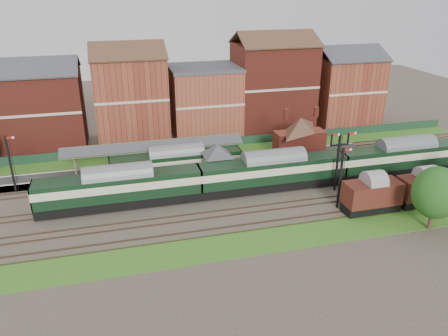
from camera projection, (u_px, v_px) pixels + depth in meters
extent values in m
plane|color=#473D33|center=(245.00, 192.00, 59.00)|extent=(160.00, 160.00, 0.00)
cube|color=#2D6619|center=(217.00, 151.00, 73.22)|extent=(90.00, 4.50, 0.06)
cube|color=#2D6619|center=(277.00, 239.00, 48.33)|extent=(90.00, 5.00, 0.06)
cube|color=#193823|center=(214.00, 143.00, 74.71)|extent=(90.00, 0.12, 1.50)
cube|color=#2D2D2D|center=(195.00, 165.00, 66.31)|extent=(55.00, 3.40, 1.00)
cube|color=#677B57|center=(218.00, 177.00, 60.72)|extent=(3.40, 3.20, 2.40)
cube|color=brown|center=(218.00, 162.00, 59.85)|extent=(3.60, 3.40, 2.00)
pyramid|color=#383A3F|center=(217.00, 150.00, 59.14)|extent=(5.40, 5.40, 1.60)
cube|color=maroon|center=(272.00, 172.00, 62.62)|extent=(3.00, 2.40, 2.20)
cube|color=#4C3323|center=(274.00, 164.00, 61.47)|extent=(3.20, 1.34, 0.79)
cube|color=#4C3323|center=(271.00, 161.00, 62.62)|extent=(3.20, 1.34, 0.79)
cube|color=maroon|center=(299.00, 142.00, 69.37)|extent=(8.00, 3.00, 3.50)
pyramid|color=#4C3323|center=(300.00, 125.00, 68.24)|extent=(8.10, 8.10, 2.20)
cube|color=maroon|center=(286.00, 123.00, 67.47)|extent=(0.60, 0.60, 1.60)
cube|color=maroon|center=(315.00, 120.00, 68.63)|extent=(0.60, 0.60, 1.60)
cube|color=brown|center=(75.00, 166.00, 60.34)|extent=(0.22, 0.22, 3.40)
cube|color=brown|center=(224.00, 146.00, 67.76)|extent=(0.22, 0.22, 3.40)
cube|color=#383A3F|center=(154.00, 146.00, 62.46)|extent=(26.00, 1.99, 0.90)
cube|color=#383A3F|center=(153.00, 141.00, 64.15)|extent=(26.00, 1.99, 0.90)
cube|color=brown|center=(153.00, 141.00, 63.15)|extent=(26.00, 0.20, 0.20)
cube|color=black|center=(337.00, 163.00, 57.99)|extent=(0.25, 0.25, 8.00)
cube|color=black|center=(339.00, 145.00, 56.96)|extent=(2.60, 0.18, 0.18)
cube|color=#B2140F|center=(336.00, 135.00, 56.24)|extent=(1.10, 0.08, 0.25)
cube|color=#B2140F|center=(353.00, 133.00, 56.79)|extent=(1.10, 0.08, 0.25)
cube|color=black|center=(11.00, 165.00, 57.57)|extent=(0.25, 0.25, 8.00)
cube|color=#B2140F|center=(10.00, 138.00, 56.24)|extent=(1.10, 0.08, 0.25)
cube|color=black|center=(340.00, 178.00, 53.52)|extent=(0.25, 0.25, 8.00)
cube|color=#B2140F|center=(348.00, 150.00, 52.19)|extent=(1.10, 0.08, 0.25)
cube|color=maroon|center=(39.00, 111.00, 72.16)|extent=(14.00, 10.00, 13.00)
cube|color=maroon|center=(131.00, 99.00, 75.25)|extent=(12.00, 10.00, 15.00)
cube|color=brown|center=(205.00, 103.00, 78.86)|extent=(12.00, 10.00, 12.00)
cube|color=maroon|center=(273.00, 88.00, 81.08)|extent=(14.00, 10.00, 16.00)
cube|color=maroon|center=(345.00, 91.00, 85.16)|extent=(12.00, 10.00, 13.00)
cube|color=black|center=(121.00, 201.00, 54.90)|extent=(20.33, 2.85, 1.24)
cube|color=black|center=(119.00, 186.00, 54.07)|extent=(20.33, 3.16, 2.94)
cube|color=beige|center=(119.00, 184.00, 53.93)|extent=(20.35, 3.20, 1.02)
cube|color=slate|center=(118.00, 174.00, 53.42)|extent=(20.33, 3.16, 0.68)
cube|color=black|center=(273.00, 184.00, 59.61)|extent=(20.33, 2.85, 1.24)
cube|color=black|center=(273.00, 170.00, 58.79)|extent=(20.33, 3.16, 2.94)
cube|color=beige|center=(273.00, 167.00, 58.65)|extent=(20.35, 3.20, 1.02)
cube|color=slate|center=(274.00, 159.00, 58.14)|extent=(20.33, 3.16, 0.68)
cube|color=black|center=(402.00, 169.00, 64.33)|extent=(20.33, 2.85, 1.24)
cube|color=black|center=(405.00, 156.00, 63.51)|extent=(20.33, 3.16, 2.94)
cube|color=beige|center=(405.00, 154.00, 63.37)|extent=(20.35, 3.20, 1.02)
cube|color=slate|center=(406.00, 145.00, 62.86)|extent=(20.33, 3.16, 0.68)
cube|color=black|center=(177.00, 175.00, 62.60)|extent=(18.55, 2.60, 1.13)
cube|color=black|center=(177.00, 162.00, 61.84)|extent=(18.55, 2.89, 2.68)
cube|color=beige|center=(177.00, 160.00, 61.72)|extent=(18.57, 2.93, 0.93)
cube|color=slate|center=(176.00, 153.00, 61.25)|extent=(18.55, 2.89, 0.62)
cube|color=black|center=(370.00, 207.00, 53.84)|extent=(6.90, 2.54, 1.03)
cube|color=#3F1B12|center=(372.00, 193.00, 53.09)|extent=(6.90, 2.99, 2.76)
cube|color=gray|center=(374.00, 181.00, 52.49)|extent=(6.90, 2.99, 0.51)
cube|color=black|center=(422.00, 200.00, 55.58)|extent=(6.68, 2.46, 1.00)
cube|color=#3F1B12|center=(425.00, 187.00, 54.85)|extent=(6.68, 2.90, 2.67)
cube|color=gray|center=(427.00, 176.00, 54.27)|extent=(6.68, 2.90, 0.49)
cylinder|color=#382619|center=(431.00, 215.00, 49.63)|extent=(0.44, 0.44, 3.57)
ellipsoid|color=#164D16|center=(436.00, 193.00, 48.50)|extent=(5.25, 5.25, 6.04)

